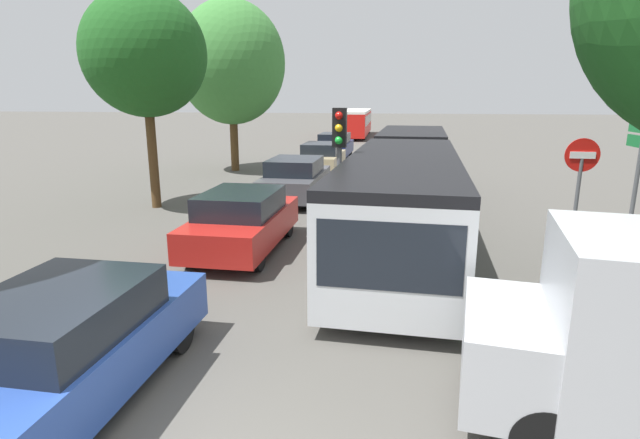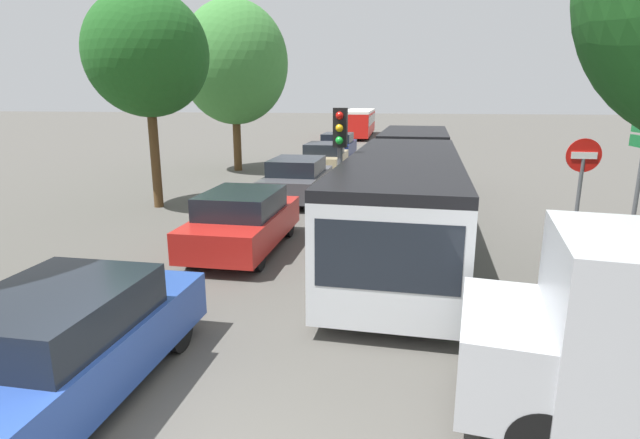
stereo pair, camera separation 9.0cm
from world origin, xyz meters
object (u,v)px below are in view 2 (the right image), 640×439
city_bus_rear (358,121)px  no_entry_sign (580,184)px  queued_car_navy (338,146)px  tree_left_far (232,66)px  queued_car_red (243,220)px  queued_car_graphite (297,179)px  queued_car_tan (324,158)px  traffic_light (340,147)px  articulated_bus (409,177)px  tree_left_mid (146,58)px  queued_car_blue (64,344)px

city_bus_rear → no_entry_sign: 35.48m
queued_car_navy → tree_left_far: 8.37m
queued_car_red → queued_car_graphite: 6.07m
queued_car_tan → traffic_light: size_ratio=1.25×
queued_car_red → no_entry_sign: no_entry_sign is taller
queued_car_graphite → tree_left_far: size_ratio=0.54×
articulated_bus → tree_left_far: bearing=-134.9°
queued_car_graphite → tree_left_mid: bearing=112.7°
city_bus_rear → queued_car_red: city_bus_rear is taller
city_bus_rear → queued_car_blue: bearing=179.5°
traffic_light → queued_car_red: bearing=-78.7°
queued_car_blue → city_bus_rear: bearing=1.0°
articulated_bus → queued_car_graphite: articulated_bus is taller
city_bus_rear → tree_left_mid: (-4.33, -30.24, 3.47)m
articulated_bus → no_entry_sign: size_ratio=5.69×
traffic_light → queued_car_graphite: bearing=-158.1°
queued_car_graphite → articulated_bus: bearing=-122.5°
articulated_bus → queued_car_tan: 9.79m
articulated_bus → queued_car_red: size_ratio=3.74×
queued_car_tan → no_entry_sign: 14.61m
city_bus_rear → traffic_light: traffic_light is taller
queued_car_blue → queued_car_tan: (0.41, 18.73, -0.01)m
city_bus_rear → queued_car_navy: 16.12m
city_bus_rear → queued_car_red: (0.06, -34.55, -0.61)m
queued_car_blue → traffic_light: (2.57, 6.69, 1.75)m
queued_car_navy → tree_left_mid: bearing=164.0°
traffic_light → articulated_bus: bearing=152.0°
city_bus_rear → queued_car_tan: bearing=-179.7°
tree_left_mid → articulated_bus: bearing=-5.7°
articulated_bus → tree_left_far: tree_left_far is taller
queued_car_tan → queued_car_navy: size_ratio=0.99×
traffic_light → city_bus_rear: bearing=-175.3°
queued_car_red → queued_car_graphite: queued_car_graphite is taller
queued_car_red → queued_car_navy: size_ratio=1.00×
queued_car_red → queued_car_tan: size_ratio=1.01×
queued_car_tan → tree_left_far: 6.23m
traffic_light → tree_left_mid: size_ratio=0.49×
queued_car_navy → tree_left_far: (-4.42, -5.68, 4.27)m
traffic_light → queued_car_navy: bearing=-172.1°
queued_car_red → tree_left_far: 14.15m
articulated_bus → queued_car_red: (-3.96, -3.48, -0.62)m
tree_left_far → articulated_bus: bearing=-48.0°
queued_car_graphite → no_entry_sign: bearing=-128.8°
city_bus_rear → queued_car_blue: size_ratio=2.55×
articulated_bus → city_bus_rear: size_ratio=1.46×
queued_car_graphite → tree_left_far: tree_left_far is taller
city_bus_rear → queued_car_navy: city_bus_rear is taller
queued_car_red → traffic_light: bearing=-78.1°
articulated_bus → queued_car_blue: size_ratio=3.73×
traffic_light → tree_left_far: size_ratio=0.42×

